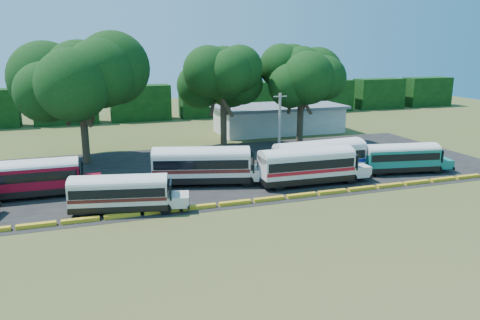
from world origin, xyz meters
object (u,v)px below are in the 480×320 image
object	(u,v)px
bus_red	(31,176)
bus_cream_west	(122,191)
bus_teal	(402,156)
tree_west	(80,77)
bus_white_red	(308,164)

from	to	relation	value
bus_red	bus_cream_west	xyz separation A→B (m)	(6.91, -6.29, -0.20)
bus_teal	tree_west	world-z (taller)	tree_west
bus_red	bus_white_red	world-z (taller)	bus_white_red
bus_white_red	bus_cream_west	bearing A→B (deg)	-171.42
bus_white_red	tree_west	bearing A→B (deg)	143.40
bus_white_red	bus_red	bearing A→B (deg)	171.74
bus_cream_west	bus_white_red	bearing A→B (deg)	18.88
bus_cream_west	tree_west	bearing A→B (deg)	109.74
bus_red	tree_west	distance (m)	14.18
bus_red	bus_cream_west	distance (m)	9.35
bus_teal	bus_cream_west	bearing A→B (deg)	-165.03
bus_teal	bus_white_red	bearing A→B (deg)	-167.22
bus_red	tree_west	world-z (taller)	tree_west
bus_red	bus_white_red	bearing A→B (deg)	-8.96
bus_cream_west	bus_white_red	xyz separation A→B (m)	(17.04, 1.98, 0.30)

